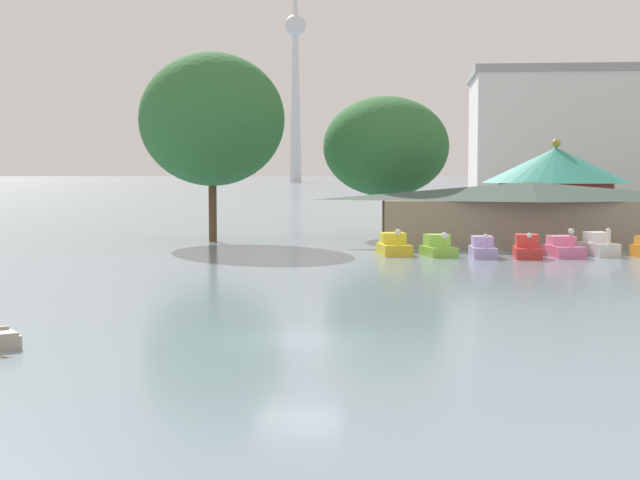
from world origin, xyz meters
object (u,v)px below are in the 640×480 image
object	(u,v)px
green_roof_pavilion	(556,185)
pedal_boat_lavender	(483,249)
pedal_boat_red	(527,249)
pedal_boat_pink	(563,248)
background_building_block	(625,140)
distant_broadcast_tower	(295,39)
pedal_boat_lime	(438,247)
shoreline_tree_tall_left	(212,119)
shoreline_tree_mid	(386,147)
boathouse	(530,213)
pedal_boat_white	(599,246)
pedal_boat_yellow	(394,246)

from	to	relation	value
green_roof_pavilion	pedal_boat_lavender	bearing A→B (deg)	-109.14
pedal_boat_red	pedal_boat_pink	size ratio (longest dim) A/B	0.84
pedal_boat_lavender	background_building_block	world-z (taller)	background_building_block
pedal_boat_red	distant_broadcast_tower	size ratio (longest dim) A/B	0.02
pedal_boat_lime	shoreline_tree_tall_left	xyz separation A→B (m)	(-15.72, 10.37, 8.18)
shoreline_tree_mid	distant_broadcast_tower	bearing A→B (deg)	97.88
boathouse	distant_broadcast_tower	size ratio (longest dim) A/B	0.13
shoreline_tree_mid	background_building_block	size ratio (longest dim) A/B	0.27
shoreline_tree_mid	distant_broadcast_tower	xyz separation A→B (m)	(-50.09, 361.72, 58.56)
shoreline_tree_tall_left	distant_broadcast_tower	world-z (taller)	distant_broadcast_tower
pedal_boat_red	background_building_block	distance (m)	76.56
pedal_boat_red	distant_broadcast_tower	distance (m)	389.43
pedal_boat_lavender	background_building_block	bearing A→B (deg)	158.17
pedal_boat_white	green_roof_pavilion	world-z (taller)	green_roof_pavilion
pedal_boat_white	shoreline_tree_tall_left	bearing A→B (deg)	-127.30
pedal_boat_lavender	green_roof_pavilion	size ratio (longest dim) A/B	0.24
shoreline_tree_tall_left	shoreline_tree_mid	bearing A→B (deg)	28.15
distant_broadcast_tower	shoreline_tree_tall_left	bearing A→B (deg)	-84.13
boathouse	distant_broadcast_tower	bearing A→B (deg)	99.18
pedal_boat_lime	background_building_block	distance (m)	77.36
pedal_boat_lime	pedal_boat_lavender	world-z (taller)	pedal_boat_lime
pedal_boat_lavender	boathouse	size ratio (longest dim) A/B	0.14
pedal_boat_lime	green_roof_pavilion	xyz separation A→B (m)	(9.91, 20.57, 3.40)
pedal_boat_red	shoreline_tree_mid	xyz separation A→B (m)	(-8.61, 17.74, 6.38)
pedal_boat_red	pedal_boat_lavender	bearing A→B (deg)	-94.85
pedal_boat_lavender	shoreline_tree_tall_left	distance (m)	22.84
pedal_boat_lavender	shoreline_tree_tall_left	size ratio (longest dim) A/B	0.21
pedal_boat_lavender	pedal_boat_lime	bearing A→B (deg)	-106.02
background_building_block	pedal_boat_red	bearing A→B (deg)	-106.40
pedal_boat_white	boathouse	xyz separation A→B (m)	(-3.24, 6.49, 1.70)
pedal_boat_pink	background_building_block	world-z (taller)	background_building_block
pedal_boat_white	pedal_boat_yellow	bearing A→B (deg)	-104.79
pedal_boat_lime	green_roof_pavilion	world-z (taller)	green_roof_pavilion
pedal_boat_yellow	shoreline_tree_mid	size ratio (longest dim) A/B	0.30
pedal_boat_pink	pedal_boat_red	bearing A→B (deg)	-75.03
boathouse	green_roof_pavilion	size ratio (longest dim) A/B	1.78
green_roof_pavilion	distant_broadcast_tower	size ratio (longest dim) A/B	0.07
boathouse	shoreline_tree_mid	bearing A→B (deg)	136.91
distant_broadcast_tower	pedal_boat_yellow	bearing A→B (deg)	-82.32
pedal_boat_pink	distant_broadcast_tower	distance (m)	388.71
background_building_block	distant_broadcast_tower	size ratio (longest dim) A/B	0.24
pedal_boat_yellow	pedal_boat_pink	distance (m)	9.95
pedal_boat_lime	shoreline_tree_mid	distance (m)	18.41
pedal_boat_yellow	boathouse	bearing A→B (deg)	115.52
pedal_boat_lavender	boathouse	xyz separation A→B (m)	(3.73, 8.28, 1.77)
pedal_boat_white	green_roof_pavilion	distance (m)	19.64
pedal_boat_red	shoreline_tree_tall_left	xyz separation A→B (m)	(-20.82, 11.21, 8.16)
pedal_boat_pink	green_roof_pavilion	world-z (taller)	green_roof_pavilion
pedal_boat_yellow	shoreline_tree_mid	xyz separation A→B (m)	(-0.88, 16.23, 6.39)
pedal_boat_lime	pedal_boat_lavender	size ratio (longest dim) A/B	1.02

